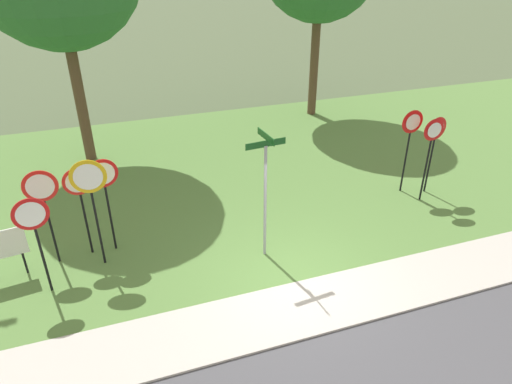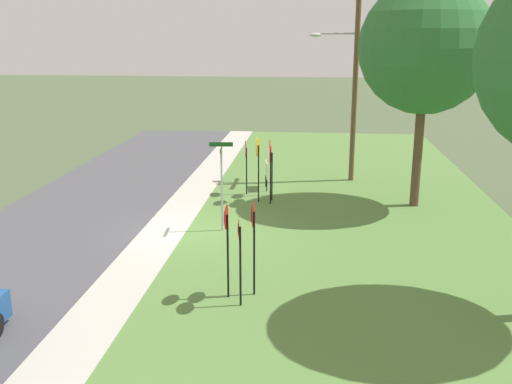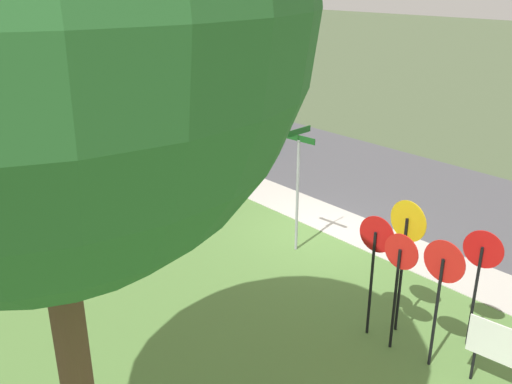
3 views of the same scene
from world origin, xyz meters
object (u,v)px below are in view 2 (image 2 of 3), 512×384
object	(u,v)px
yield_sign_near_left	(253,226)
oak_tree_left	(426,47)
stop_sign_far_center	(270,161)
yield_sign_far_left	(226,230)
utility_pole	(353,73)
stop_sign_near_left	(270,155)
stop_sign_near_right	(271,161)
street_name_post	(222,179)
stop_sign_far_left	(258,155)
stop_sign_far_right	(246,156)
yield_sign_near_right	(239,240)
notice_board	(266,171)

from	to	relation	value
yield_sign_near_left	oak_tree_left	world-z (taller)	oak_tree_left
stop_sign_far_center	yield_sign_far_left	world-z (taller)	yield_sign_far_left
stop_sign_far_center	utility_pole	xyz separation A→B (m)	(-4.47, 3.43, 3.28)
yield_sign_far_left	stop_sign_near_left	bearing A→B (deg)	179.07
utility_pole	oak_tree_left	bearing A→B (deg)	31.33
stop_sign_near_right	stop_sign_far_center	size ratio (longest dim) A/B	0.94
stop_sign_far_center	yield_sign_far_left	distance (m)	8.79
street_name_post	oak_tree_left	distance (m)	9.37
stop_sign_near_left	stop_sign_far_left	size ratio (longest dim) A/B	0.90
stop_sign_far_right	stop_sign_near_left	bearing A→B (deg)	72.68
stop_sign_near_right	street_name_post	bearing A→B (deg)	-22.87
stop_sign_near_left	yield_sign_near_right	bearing A→B (deg)	-1.57
stop_sign_far_right	notice_board	size ratio (longest dim) A/B	1.89
stop_sign_near_right	utility_pole	distance (m)	6.20
stop_sign_far_center	utility_pole	world-z (taller)	utility_pole
stop_sign_near_left	stop_sign_far_left	distance (m)	1.14
stop_sign_near_right	stop_sign_far_right	distance (m)	1.48
stop_sign_far_center	stop_sign_far_right	size ratio (longest dim) A/B	1.05
street_name_post	oak_tree_left	xyz separation A→B (m)	(-3.89, 7.31, 4.39)
yield_sign_near_right	oak_tree_left	xyz separation A→B (m)	(-9.66, 5.95, 4.48)
stop_sign_far_right	stop_sign_near_right	bearing A→B (deg)	42.51
stop_sign_near_left	oak_tree_left	world-z (taller)	oak_tree_left
stop_sign_far_right	street_name_post	world-z (taller)	street_name_post
stop_sign_near_right	yield_sign_near_left	world-z (taller)	yield_sign_near_left
yield_sign_near_left	yield_sign_far_left	distance (m)	0.70
stop_sign_near_left	yield_sign_near_right	world-z (taller)	stop_sign_near_left
stop_sign_near_right	street_name_post	xyz separation A→B (m)	(4.03, -1.43, 0.20)
stop_sign_near_left	street_name_post	size ratio (longest dim) A/B	0.77
stop_sign_far_right	oak_tree_left	world-z (taller)	oak_tree_left
stop_sign_far_right	yield_sign_far_left	bearing A→B (deg)	-6.11
stop_sign_far_left	utility_pole	world-z (taller)	utility_pole
stop_sign_far_right	yield_sign_near_right	distance (m)	10.75
stop_sign_near_right	yield_sign_far_left	world-z (taller)	yield_sign_far_left
stop_sign_far_left	stop_sign_far_right	world-z (taller)	stop_sign_far_left
stop_sign_near_left	stop_sign_far_left	xyz separation A→B (m)	(1.04, -0.42, 0.22)
stop_sign_far_right	yield_sign_near_right	size ratio (longest dim) A/B	0.98
stop_sign_near_left	notice_board	bearing A→B (deg)	-169.22
yield_sign_near_right	notice_board	xyz separation A→B (m)	(-11.63, -0.29, -0.95)
yield_sign_far_left	street_name_post	bearing A→B (deg)	-168.59
stop_sign_far_left	yield_sign_near_left	world-z (taller)	stop_sign_far_left
stop_sign_far_left	yield_sign_near_right	distance (m)	9.54
utility_pole	stop_sign_near_left	bearing A→B (deg)	-48.44
street_name_post	oak_tree_left	size ratio (longest dim) A/B	0.36
stop_sign_far_right	utility_pole	bearing A→B (deg)	113.04
stop_sign_far_left	stop_sign_far_right	bearing A→B (deg)	-148.49
notice_board	oak_tree_left	xyz separation A→B (m)	(1.98, 6.23, 5.44)
stop_sign_far_left	oak_tree_left	world-z (taller)	oak_tree_left
stop_sign_far_left	yield_sign_near_left	xyz separation A→B (m)	(8.85, 0.75, -0.07)
utility_pole	notice_board	xyz separation A→B (m)	(2.06, -3.78, -4.24)
yield_sign_near_left	notice_board	distance (m)	11.03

